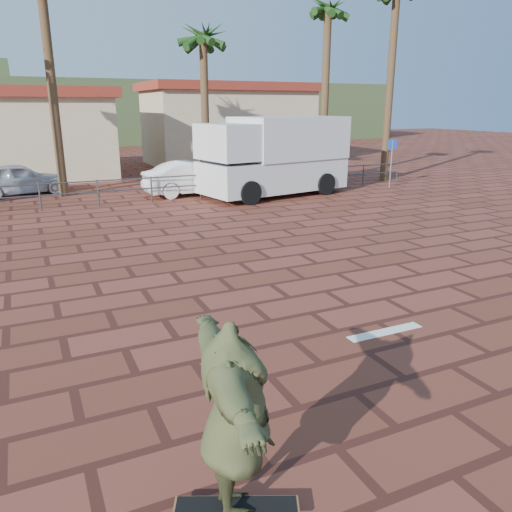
{
  "coord_description": "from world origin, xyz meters",
  "views": [
    {
      "loc": [
        -4.42,
        -7.14,
        3.58
      ],
      "look_at": [
        -0.52,
        1.26,
        0.8
      ],
      "focal_mm": 35.0,
      "sensor_mm": 36.0,
      "label": 1
    }
  ],
  "objects_px": {
    "car_silver": "(17,179)",
    "car_white": "(195,178)",
    "campervan": "(275,155)",
    "skateboarder": "(235,419)",
    "longboard": "(236,507)"
  },
  "relations": [
    {
      "from": "skateboarder",
      "to": "campervan",
      "type": "height_order",
      "value": "campervan"
    },
    {
      "from": "longboard",
      "to": "skateboarder",
      "type": "bearing_deg",
      "value": 87.85
    },
    {
      "from": "longboard",
      "to": "skateboarder",
      "type": "height_order",
      "value": "skateboarder"
    },
    {
      "from": "longboard",
      "to": "skateboarder",
      "type": "distance_m",
      "value": 0.93
    },
    {
      "from": "car_silver",
      "to": "car_white",
      "type": "height_order",
      "value": "car_white"
    },
    {
      "from": "campervan",
      "to": "car_white",
      "type": "height_order",
      "value": "campervan"
    },
    {
      "from": "longboard",
      "to": "car_white",
      "type": "relative_size",
      "value": 0.27
    },
    {
      "from": "longboard",
      "to": "car_silver",
      "type": "xyz_separation_m",
      "value": [
        -1.66,
        19.73,
        0.58
      ]
    },
    {
      "from": "longboard",
      "to": "skateboarder",
      "type": "xyz_separation_m",
      "value": [
        0.0,
        0.0,
        0.93
      ]
    },
    {
      "from": "skateboarder",
      "to": "car_white",
      "type": "relative_size",
      "value": 0.53
    },
    {
      "from": "skateboarder",
      "to": "car_silver",
      "type": "relative_size",
      "value": 0.57
    },
    {
      "from": "skateboarder",
      "to": "car_white",
      "type": "xyz_separation_m",
      "value": [
        5.12,
        16.73,
        -0.33
      ]
    },
    {
      "from": "campervan",
      "to": "car_silver",
      "type": "xyz_separation_m",
      "value": [
        -9.78,
        4.49,
        -1.0
      ]
    },
    {
      "from": "campervan",
      "to": "car_white",
      "type": "xyz_separation_m",
      "value": [
        -3.0,
        1.49,
        -0.98
      ]
    },
    {
      "from": "skateboarder",
      "to": "campervan",
      "type": "relative_size",
      "value": 0.34
    }
  ]
}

